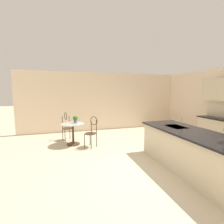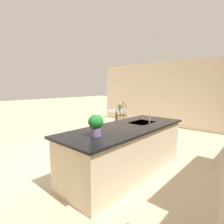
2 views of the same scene
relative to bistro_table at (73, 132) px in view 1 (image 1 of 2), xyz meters
The scene contains 8 objects.
ground_plane 2.92m from the bistro_table, 35.18° to the left, with size 40.00×40.00×0.00m, color beige.
wall_left_window 2.68m from the bistro_table, 138.88° to the left, with size 0.12×7.80×2.70m, color beige.
kitchen_island 3.65m from the bistro_table, 43.40° to the left, with size 2.80×1.06×0.92m.
bistro_table is the anchor object (origin of this frame).
chair_near_window 0.67m from the bistro_table, 163.08° to the right, with size 0.52×0.48×1.04m.
chair_by_island 0.76m from the bistro_table, 50.15° to the left, with size 0.54×0.54×1.04m.
sink_faucet 3.47m from the bistro_table, 51.94° to the left, with size 0.02×0.02×0.22m, color #B2B5BA.
potted_plant_on_table 0.46m from the bistro_table, 135.17° to the left, with size 0.17×0.17×0.24m.
Camera 1 is at (3.19, -1.94, 1.82)m, focal length 25.68 mm.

